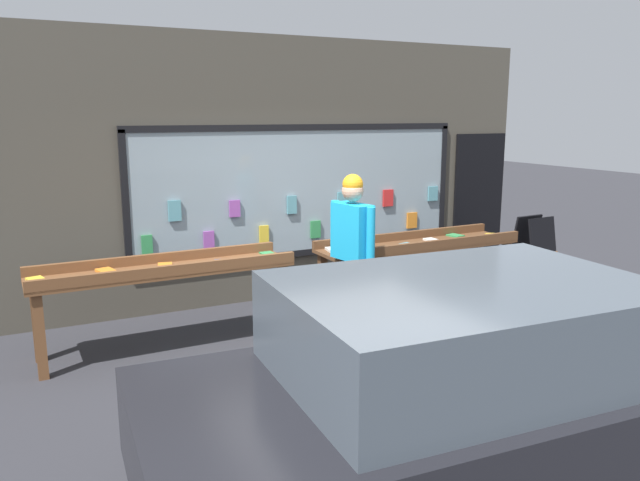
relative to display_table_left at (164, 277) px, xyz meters
The scene contains 8 objects.
ground_plane 2.08m from the display_table_left, 35.65° to the right, with size 40.00×40.00×0.00m, color #2D2D33.
shopfront_facade 2.26m from the display_table_left, 37.54° to the left, with size 7.94×0.29×3.35m.
display_table_left is the anchor object (origin of this frame).
display_table_right 3.14m from the display_table_left, ahead, with size 2.62×0.71×0.91m.
person_browsing 1.99m from the display_table_left, 14.77° to the right, with size 0.30×0.68×1.77m.
small_dog 2.46m from the display_table_left, 19.55° to the right, with size 0.23×0.60×0.40m.
sandwich_board_sign 5.06m from the display_table_left, ahead, with size 0.55×0.61×1.01m.
parked_car 3.53m from the display_table_left, 72.54° to the right, with size 4.02×2.11×1.41m.
Camera 1 is at (-2.90, -5.07, 2.40)m, focal length 35.00 mm.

